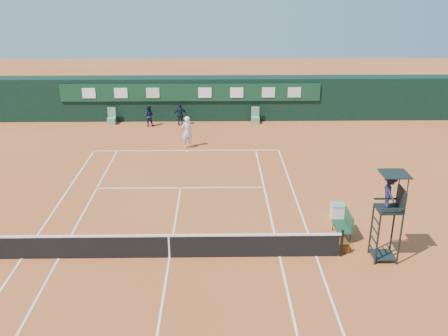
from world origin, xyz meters
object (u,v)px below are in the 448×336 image
at_px(tennis_net, 169,246).
at_px(umpire_chair, 390,198).
at_px(cooler, 338,211).
at_px(player, 187,132).
at_px(player_bench, 345,224).

relative_size(tennis_net, umpire_chair, 3.77).
relative_size(cooler, player, 0.33).
bearing_deg(player_bench, tennis_net, -168.26).
distance_m(umpire_chair, player, 14.95).
xyz_separation_m(umpire_chair, cooler, (-0.90, 3.31, -2.13)).
height_order(player_bench, player, player).
relative_size(tennis_net, cooler, 20.00).
xyz_separation_m(player_bench, cooler, (0.13, 1.69, -0.27)).
height_order(cooler, player, player).
relative_size(player_bench, player, 0.61).
distance_m(cooler, player, 11.65).
bearing_deg(tennis_net, cooler, 24.03).
xyz_separation_m(tennis_net, player_bench, (6.87, 1.43, 0.09)).
height_order(tennis_net, player, player).
distance_m(player_bench, cooler, 1.72).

